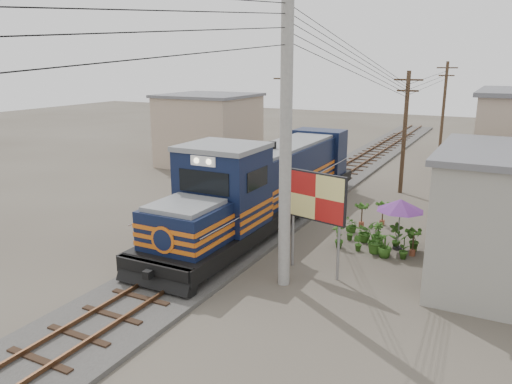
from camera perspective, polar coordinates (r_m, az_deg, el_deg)
The scene contains 14 objects.
ground at distance 19.64m, azimuth -5.66°, elevation -7.80°, with size 120.00×120.00×0.00m, color #473F35.
ballast at distance 28.07m, azimuth 5.45°, elevation -0.68°, with size 3.60×70.00×0.16m, color #595651.
track at distance 28.02m, azimuth 5.46°, elevation -0.32°, with size 1.15×70.00×0.12m.
locomotive at distance 23.41m, azimuth 1.19°, elevation 0.69°, with size 3.14×17.08×4.23m.
utility_pole_main at distance 16.22m, azimuth 3.42°, elevation 5.83°, with size 0.40×0.40×10.00m.
wooden_pole_mid at distance 29.92m, azimuth 16.63°, elevation 6.77°, with size 1.60×0.24×7.00m.
wooden_pole_far at distance 43.62m, azimuth 20.65°, elevation 9.10°, with size 1.60×0.24×7.50m.
wooden_pole_left at distance 36.59m, azimuth 3.00°, elevation 8.70°, with size 1.60×0.24×7.00m.
power_lines at distance 25.73m, azimuth 4.27°, elevation 14.82°, with size 9.65×19.00×3.30m.
shophouse_left at distance 37.34m, azimuth -5.37°, elevation 7.13°, with size 6.30×6.30×5.20m.
billboard at distance 17.73m, azimuth 6.88°, elevation -0.85°, with size 2.38×0.69×3.75m.
market_umbrella at distance 20.92m, azimuth 16.18°, elevation -1.47°, with size 2.34×2.34×2.14m.
vendor at distance 21.06m, azimuth 19.58°, elevation -4.71°, with size 0.58×0.38×1.60m, color black.
plant_nursery at distance 21.17m, azimuth 13.38°, elevation -5.03°, with size 3.45×3.00×1.14m.
Camera 1 is at (9.98, -15.16, 7.50)m, focal length 35.00 mm.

